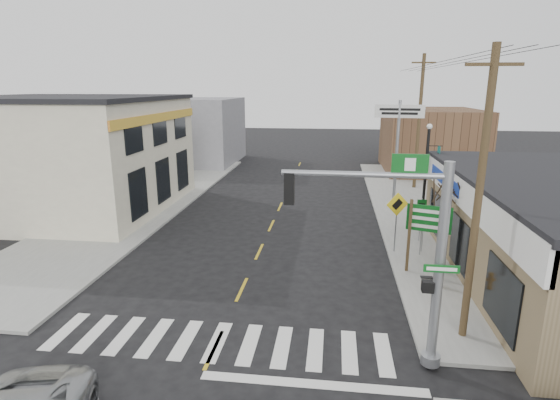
# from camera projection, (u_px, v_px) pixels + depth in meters

# --- Properties ---
(ground) EXTENTS (140.00, 140.00, 0.00)m
(ground) POSITION_uv_depth(u_px,v_px,m) (214.00, 349.00, 12.99)
(ground) COLOR black
(ground) RESTS_ON ground
(sidewalk_right) EXTENTS (6.00, 38.00, 0.13)m
(sidewalk_right) POSITION_uv_depth(u_px,v_px,m) (433.00, 225.00, 24.38)
(sidewalk_right) COLOR gray
(sidewalk_right) RESTS_ON ground
(sidewalk_left) EXTENTS (6.00, 38.00, 0.13)m
(sidewalk_left) POSITION_uv_depth(u_px,v_px,m) (127.00, 214.00, 26.53)
(sidewalk_left) COLOR gray
(sidewalk_left) RESTS_ON ground
(center_line) EXTENTS (0.12, 56.00, 0.01)m
(center_line) POSITION_uv_depth(u_px,v_px,m) (259.00, 251.00, 20.67)
(center_line) COLOR gold
(center_line) RESTS_ON ground
(crosswalk) EXTENTS (11.00, 2.20, 0.01)m
(crosswalk) POSITION_uv_depth(u_px,v_px,m) (217.00, 342.00, 13.37)
(crosswalk) COLOR silver
(crosswalk) RESTS_ON ground
(left_building) EXTENTS (12.00, 12.00, 6.80)m
(left_building) POSITION_uv_depth(u_px,v_px,m) (69.00, 156.00, 27.12)
(left_building) COLOR beige
(left_building) RESTS_ON ground
(bldg_distant_right) EXTENTS (8.00, 10.00, 5.60)m
(bldg_distant_right) POSITION_uv_depth(u_px,v_px,m) (430.00, 140.00, 39.65)
(bldg_distant_right) COLOR brown
(bldg_distant_right) RESTS_ON ground
(bldg_distant_left) EXTENTS (9.00, 10.00, 6.40)m
(bldg_distant_left) POSITION_uv_depth(u_px,v_px,m) (192.00, 131.00, 44.21)
(bldg_distant_left) COLOR gray
(bldg_distant_left) RESTS_ON ground
(traffic_signal_pole) EXTENTS (4.61, 0.37, 5.85)m
(traffic_signal_pole) POSITION_uv_depth(u_px,v_px,m) (414.00, 244.00, 11.32)
(traffic_signal_pole) COLOR gray
(traffic_signal_pole) RESTS_ON sidewalk_right
(guide_sign) EXTENTS (1.76, 0.14, 3.08)m
(guide_sign) POSITION_uv_depth(u_px,v_px,m) (428.00, 227.00, 17.61)
(guide_sign) COLOR #4B3A22
(guide_sign) RESTS_ON sidewalk_right
(fire_hydrant) EXTENTS (0.21, 0.21, 0.68)m
(fire_hydrant) POSITION_uv_depth(u_px,v_px,m) (438.00, 277.00, 16.72)
(fire_hydrant) COLOR #C97300
(fire_hydrant) RESTS_ON sidewalk_right
(ped_crossing_sign) EXTENTS (1.10, 0.08, 2.82)m
(ped_crossing_sign) POSITION_uv_depth(u_px,v_px,m) (397.00, 212.00, 19.88)
(ped_crossing_sign) COLOR gray
(ped_crossing_sign) RESTS_ON sidewalk_right
(lamp_post) EXTENTS (0.73, 0.57, 5.60)m
(lamp_post) POSITION_uv_depth(u_px,v_px,m) (427.00, 169.00, 22.92)
(lamp_post) COLOR black
(lamp_post) RESTS_ON sidewalk_right
(dance_center_sign) EXTENTS (3.11, 0.19, 6.61)m
(dance_center_sign) POSITION_uv_depth(u_px,v_px,m) (399.00, 126.00, 28.04)
(dance_center_sign) COLOR gray
(dance_center_sign) RESTS_ON sidewalk_right
(bare_tree) EXTENTS (2.32, 2.32, 4.64)m
(bare_tree) POSITION_uv_depth(u_px,v_px,m) (451.00, 183.00, 17.73)
(bare_tree) COLOR black
(bare_tree) RESTS_ON sidewalk_right
(shrub_front) EXTENTS (1.40, 1.40, 1.05)m
(shrub_front) POSITION_uv_depth(u_px,v_px,m) (556.00, 299.00, 14.69)
(shrub_front) COLOR #253E1A
(shrub_front) RESTS_ON sidewalk_right
(shrub_back) EXTENTS (1.07, 1.07, 0.81)m
(shrub_back) POSITION_uv_depth(u_px,v_px,m) (453.00, 238.00, 20.88)
(shrub_back) COLOR black
(shrub_back) RESTS_ON sidewalk_right
(utility_pole_near) EXTENTS (1.49, 0.22, 8.59)m
(utility_pole_near) POSITION_uv_depth(u_px,v_px,m) (479.00, 197.00, 12.42)
(utility_pole_near) COLOR #44271C
(utility_pole_near) RESTS_ON sidewalk_right
(utility_pole_far) EXTENTS (1.69, 0.25, 9.71)m
(utility_pole_far) POSITION_uv_depth(u_px,v_px,m) (419.00, 121.00, 31.95)
(utility_pole_far) COLOR #442B1C
(utility_pole_far) RESTS_ON sidewalk_right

